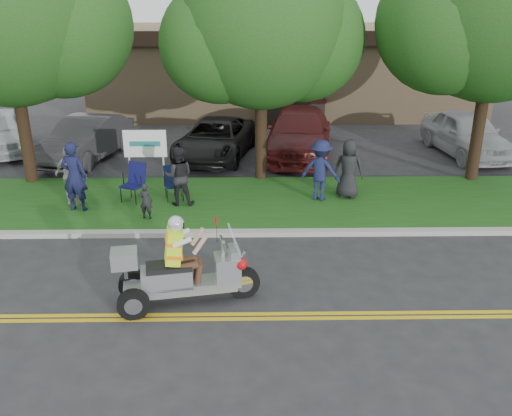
{
  "coord_description": "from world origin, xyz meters",
  "views": [
    {
      "loc": [
        0.09,
        -8.82,
        5.35
      ],
      "look_at": [
        0.27,
        2.0,
        1.11
      ],
      "focal_mm": 38.0,
      "sensor_mm": 36.0,
      "label": 1
    }
  ],
  "objects_px": {
    "spectator_adult_right": "(71,175)",
    "lawn_chair_b": "(173,180)",
    "parked_car_far_right": "(466,134)",
    "spectator_adult_mid": "(179,176)",
    "parked_car_left": "(86,139)",
    "parked_car_right": "(299,133)",
    "spectator_adult_left": "(74,176)",
    "trike_scooter": "(181,274)",
    "parked_car_mid": "(215,139)",
    "lawn_chair_a": "(135,180)"
  },
  "relations": [
    {
      "from": "spectator_adult_mid",
      "to": "parked_car_mid",
      "type": "distance_m",
      "value": 4.98
    },
    {
      "from": "spectator_adult_right",
      "to": "parked_car_left",
      "type": "bearing_deg",
      "value": -61.26
    },
    {
      "from": "parked_car_right",
      "to": "parked_car_far_right",
      "type": "relative_size",
      "value": 1.19
    },
    {
      "from": "spectator_adult_right",
      "to": "parked_car_far_right",
      "type": "relative_size",
      "value": 0.36
    },
    {
      "from": "parked_car_left",
      "to": "parked_car_mid",
      "type": "relative_size",
      "value": 0.94
    },
    {
      "from": "trike_scooter",
      "to": "spectator_adult_left",
      "type": "height_order",
      "value": "spectator_adult_left"
    },
    {
      "from": "trike_scooter",
      "to": "parked_car_left",
      "type": "distance_m",
      "value": 10.56
    },
    {
      "from": "spectator_adult_left",
      "to": "spectator_adult_right",
      "type": "height_order",
      "value": "spectator_adult_left"
    },
    {
      "from": "parked_car_mid",
      "to": "trike_scooter",
      "type": "bearing_deg",
      "value": -79.3
    },
    {
      "from": "parked_car_left",
      "to": "spectator_adult_right",
      "type": "bearing_deg",
      "value": -65.15
    },
    {
      "from": "spectator_adult_left",
      "to": "spectator_adult_right",
      "type": "distance_m",
      "value": 0.49
    },
    {
      "from": "lawn_chair_a",
      "to": "spectator_adult_left",
      "type": "relative_size",
      "value": 0.57
    },
    {
      "from": "spectator_adult_left",
      "to": "spectator_adult_right",
      "type": "xyz_separation_m",
      "value": [
        -0.22,
        0.42,
        -0.11
      ]
    },
    {
      "from": "spectator_adult_mid",
      "to": "parked_car_far_right",
      "type": "xyz_separation_m",
      "value": [
        9.67,
        5.14,
        -0.13
      ]
    },
    {
      "from": "lawn_chair_b",
      "to": "parked_car_far_right",
      "type": "distance_m",
      "value": 10.93
    },
    {
      "from": "spectator_adult_left",
      "to": "parked_car_mid",
      "type": "height_order",
      "value": "spectator_adult_left"
    },
    {
      "from": "trike_scooter",
      "to": "lawn_chair_a",
      "type": "distance_m",
      "value": 5.57
    },
    {
      "from": "lawn_chair_a",
      "to": "lawn_chair_b",
      "type": "bearing_deg",
      "value": 33.21
    },
    {
      "from": "parked_car_far_right",
      "to": "parked_car_left",
      "type": "bearing_deg",
      "value": 175.85
    },
    {
      "from": "parked_car_left",
      "to": "parked_car_right",
      "type": "height_order",
      "value": "parked_car_right"
    },
    {
      "from": "parked_car_left",
      "to": "parked_car_mid",
      "type": "xyz_separation_m",
      "value": [
        4.46,
        0.22,
        -0.08
      ]
    },
    {
      "from": "parked_car_mid",
      "to": "parked_car_right",
      "type": "xyz_separation_m",
      "value": [
        2.98,
        0.33,
        0.13
      ]
    },
    {
      "from": "parked_car_far_right",
      "to": "parked_car_right",
      "type": "bearing_deg",
      "value": 172.88
    },
    {
      "from": "lawn_chair_a",
      "to": "spectator_adult_mid",
      "type": "xyz_separation_m",
      "value": [
        1.24,
        -0.34,
        0.21
      ]
    },
    {
      "from": "spectator_adult_right",
      "to": "trike_scooter",
      "type": "bearing_deg",
      "value": 142.6
    },
    {
      "from": "parked_car_right",
      "to": "parked_car_far_right",
      "type": "distance_m",
      "value": 5.99
    },
    {
      "from": "spectator_adult_right",
      "to": "parked_car_right",
      "type": "relative_size",
      "value": 0.3
    },
    {
      "from": "lawn_chair_a",
      "to": "parked_car_right",
      "type": "distance_m",
      "value": 6.96
    },
    {
      "from": "spectator_adult_left",
      "to": "parked_car_far_right",
      "type": "xyz_separation_m",
      "value": [
        12.3,
        5.51,
        -0.25
      ]
    },
    {
      "from": "spectator_adult_mid",
      "to": "parked_car_far_right",
      "type": "bearing_deg",
      "value": -155.29
    },
    {
      "from": "lawn_chair_a",
      "to": "parked_car_mid",
      "type": "bearing_deg",
      "value": 92.77
    },
    {
      "from": "lawn_chair_a",
      "to": "parked_car_far_right",
      "type": "bearing_deg",
      "value": 49.5
    },
    {
      "from": "trike_scooter",
      "to": "parked_car_left",
      "type": "relative_size",
      "value": 0.6
    },
    {
      "from": "trike_scooter",
      "to": "spectator_adult_mid",
      "type": "xyz_separation_m",
      "value": [
        -0.6,
        4.91,
        0.29
      ]
    },
    {
      "from": "spectator_adult_left",
      "to": "parked_car_right",
      "type": "distance_m",
      "value": 8.46
    },
    {
      "from": "trike_scooter",
      "to": "parked_car_right",
      "type": "relative_size",
      "value": 0.49
    },
    {
      "from": "parked_car_left",
      "to": "parked_car_mid",
      "type": "height_order",
      "value": "parked_car_left"
    },
    {
      "from": "spectator_adult_right",
      "to": "parked_car_left",
      "type": "distance_m",
      "value": 4.74
    },
    {
      "from": "spectator_adult_right",
      "to": "lawn_chair_b",
      "type": "bearing_deg",
      "value": -153.09
    },
    {
      "from": "lawn_chair_a",
      "to": "parked_car_left",
      "type": "height_order",
      "value": "parked_car_left"
    },
    {
      "from": "trike_scooter",
      "to": "lawn_chair_b",
      "type": "distance_m",
      "value": 5.45
    },
    {
      "from": "spectator_adult_left",
      "to": "spectator_adult_mid",
      "type": "distance_m",
      "value": 2.66
    },
    {
      "from": "parked_car_far_right",
      "to": "spectator_adult_right",
      "type": "bearing_deg",
      "value": -163.89
    },
    {
      "from": "lawn_chair_b",
      "to": "parked_car_right",
      "type": "relative_size",
      "value": 0.17
    },
    {
      "from": "trike_scooter",
      "to": "lawn_chair_a",
      "type": "xyz_separation_m",
      "value": [
        -1.84,
        5.25,
        0.08
      ]
    },
    {
      "from": "parked_car_right",
      "to": "parked_car_far_right",
      "type": "xyz_separation_m",
      "value": [
        5.99,
        -0.12,
        -0.01
      ]
    },
    {
      "from": "lawn_chair_a",
      "to": "lawn_chair_b",
      "type": "height_order",
      "value": "lawn_chair_a"
    },
    {
      "from": "lawn_chair_a",
      "to": "parked_car_left",
      "type": "xyz_separation_m",
      "value": [
        -2.51,
        4.36,
        0.04
      ]
    },
    {
      "from": "lawn_chair_a",
      "to": "lawn_chair_b",
      "type": "relative_size",
      "value": 1.14
    },
    {
      "from": "lawn_chair_a",
      "to": "lawn_chair_b",
      "type": "distance_m",
      "value": 1.03
    }
  ]
}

